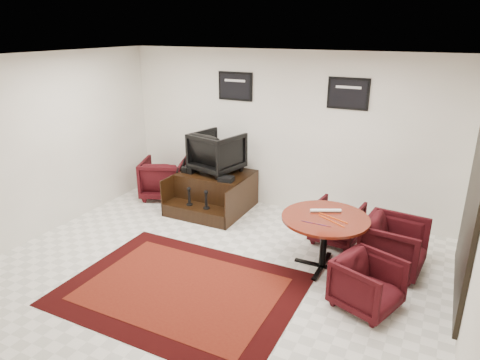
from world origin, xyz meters
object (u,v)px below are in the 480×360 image
at_px(table_chair_back, 337,220).
at_px(shine_chair, 217,150).
at_px(meeting_table, 325,223).
at_px(shine_podium, 214,192).
at_px(table_chair_window, 394,243).
at_px(table_chair_corner, 368,281).
at_px(armchair_side, 164,176).

bearing_deg(table_chair_back, shine_chair, -4.32).
distance_m(meeting_table, table_chair_back, 0.90).
height_order(shine_podium, table_chair_window, table_chair_window).
bearing_deg(table_chair_corner, table_chair_window, 12.02).
height_order(shine_podium, shine_chair, shine_chair).
bearing_deg(table_chair_back, table_chair_window, 158.73).
xyz_separation_m(shine_chair, table_chair_back, (2.34, -0.44, -0.71)).
bearing_deg(meeting_table, armchair_side, 161.04).
distance_m(armchair_side, table_chair_back, 3.50).
relative_size(shine_podium, shine_chair, 1.61).
bearing_deg(table_chair_back, shine_podium, -1.05).
relative_size(shine_podium, meeting_table, 1.12).
relative_size(armchair_side, table_chair_back, 1.19).
xyz_separation_m(meeting_table, table_chair_back, (-0.02, 0.85, -0.32)).
distance_m(shine_podium, meeting_table, 2.65).
height_order(table_chair_back, table_chair_window, table_chair_window).
xyz_separation_m(shine_podium, meeting_table, (2.36, -1.15, 0.37)).
xyz_separation_m(shine_podium, armchair_side, (-1.14, 0.05, 0.12)).
xyz_separation_m(table_chair_back, table_chair_corner, (0.74, -1.49, -0.00)).
relative_size(meeting_table, table_chair_window, 1.46).
height_order(armchair_side, meeting_table, armchair_side).
bearing_deg(table_chair_corner, armchair_side, 86.86).
distance_m(armchair_side, table_chair_corner, 4.60).
height_order(table_chair_window, table_chair_corner, table_chair_window).
bearing_deg(shine_chair, meeting_table, 165.02).
bearing_deg(table_chair_corner, meeting_table, 68.52).
xyz_separation_m(armchair_side, meeting_table, (3.50, -1.20, 0.25)).
bearing_deg(shine_podium, shine_chair, 90.00).
bearing_deg(meeting_table, table_chair_back, 91.58).
xyz_separation_m(shine_chair, armchair_side, (-1.14, -0.09, -0.64)).
bearing_deg(table_chair_back, table_chair_corner, 122.80).
distance_m(shine_podium, table_chair_back, 2.36).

